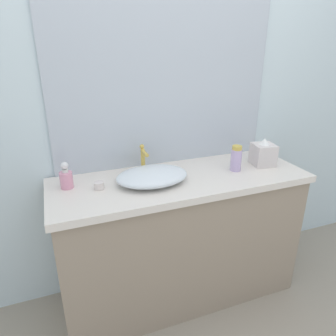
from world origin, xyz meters
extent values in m
cube|color=silver|center=(0.00, 0.73, 1.30)|extent=(6.00, 0.06, 2.60)
cube|color=gray|center=(-0.02, 0.42, 0.42)|extent=(1.50, 0.51, 0.83)
cube|color=silver|center=(-0.02, 0.42, 0.85)|extent=(1.54, 0.55, 0.04)
cube|color=#B2BCC6|center=(-0.02, 0.69, 1.39)|extent=(1.41, 0.01, 1.04)
ellipsoid|color=silver|center=(-0.21, 0.41, 0.91)|extent=(0.41, 0.30, 0.08)
cylinder|color=gold|center=(-0.21, 0.58, 0.95)|extent=(0.03, 0.03, 0.15)
cylinder|color=gold|center=(-0.21, 0.54, 1.01)|extent=(0.02, 0.09, 0.02)
sphere|color=gold|center=(-0.21, 0.60, 1.03)|extent=(0.03, 0.03, 0.03)
cylinder|color=pink|center=(-0.67, 0.51, 0.92)|extent=(0.07, 0.07, 0.09)
cylinder|color=silver|center=(-0.67, 0.51, 0.98)|extent=(0.03, 0.03, 0.02)
sphere|color=silver|center=(-0.67, 0.51, 1.01)|extent=(0.04, 0.04, 0.04)
cylinder|color=silver|center=(-0.67, 0.50, 1.01)|extent=(0.02, 0.02, 0.02)
cylinder|color=#C1A9D7|center=(0.34, 0.40, 0.94)|extent=(0.07, 0.07, 0.14)
cylinder|color=gold|center=(0.34, 0.40, 1.02)|extent=(0.06, 0.06, 0.02)
cube|color=silver|center=(0.55, 0.42, 0.94)|extent=(0.15, 0.15, 0.14)
cone|color=white|center=(0.55, 0.42, 1.03)|extent=(0.07, 0.07, 0.04)
cylinder|color=silver|center=(-0.51, 0.43, 0.89)|extent=(0.06, 0.06, 0.04)
camera|label=1|loc=(-0.70, -1.14, 1.62)|focal=33.12mm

